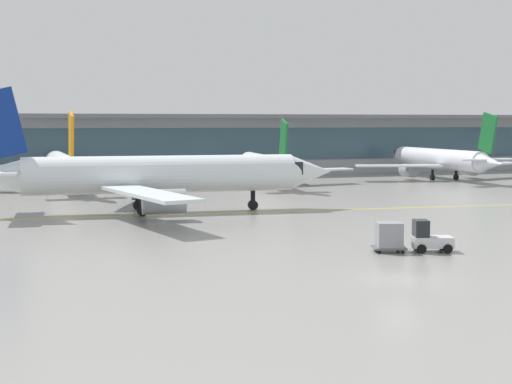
{
  "coord_description": "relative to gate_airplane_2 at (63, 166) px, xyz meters",
  "views": [
    {
      "loc": [
        -19.33,
        -35.54,
        8.47
      ],
      "look_at": [
        -1.85,
        19.79,
        3.0
      ],
      "focal_mm": 52.5,
      "sensor_mm": 36.0,
      "label": 1
    }
  ],
  "objects": [
    {
      "name": "ground_plane",
      "position": [
        14.24,
        -61.08,
        -2.9
      ],
      "size": [
        400.0,
        400.0,
        0.0
      ],
      "primitive_type": "plane",
      "color": "gray"
    },
    {
      "name": "taxiway_centreline_stripe",
      "position": [
        7.45,
        -29.66,
        -2.9
      ],
      "size": [
        109.78,
        7.69,
        0.01
      ],
      "primitive_type": "cube",
      "rotation": [
        0.0,
        0.0,
        -0.07
      ],
      "color": "yellow",
      "rests_on": "ground_plane"
    },
    {
      "name": "terminal_concourse",
      "position": [
        14.24,
        19.61,
        2.01
      ],
      "size": [
        216.87,
        11.0,
        9.6
      ],
      "color": "#9EA3A8",
      "rests_on": "ground_plane"
    },
    {
      "name": "gate_airplane_2",
      "position": [
        0.0,
        0.0,
        0.0
      ],
      "size": [
        27.19,
        29.21,
        9.69
      ],
      "rotation": [
        0.0,
        0.0,
        1.6
      ],
      "color": "white",
      "rests_on": "ground_plane"
    },
    {
      "name": "gate_airplane_3",
      "position": [
        26.06,
        -1.57,
        -0.26
      ],
      "size": [
        24.65,
        26.62,
        8.81
      ],
      "rotation": [
        0.0,
        0.0,
        1.48
      ],
      "color": "white",
      "rests_on": "ground_plane"
    },
    {
      "name": "gate_airplane_4",
      "position": [
        53.82,
        0.06,
        0.01
      ],
      "size": [
        27.33,
        29.3,
        9.73
      ],
      "rotation": [
        0.0,
        0.0,
        1.58
      ],
      "color": "silver",
      "rests_on": "ground_plane"
    },
    {
      "name": "taxiing_regional_jet",
      "position": [
        7.0,
        -27.63,
        0.56
      ],
      "size": [
        34.92,
        32.4,
        11.56
      ],
      "rotation": [
        0.0,
        0.0,
        -0.07
      ],
      "color": "white",
      "rests_on": "ground_plane"
    },
    {
      "name": "baggage_tug",
      "position": [
        20.21,
        -53.98,
        -2.01
      ],
      "size": [
        2.89,
        2.2,
        2.1
      ],
      "rotation": [
        0.0,
        0.0,
        -0.29
      ],
      "color": "silver",
      "rests_on": "ground_plane"
    },
    {
      "name": "cargo_dolly_lead",
      "position": [
        17.72,
        -53.25,
        -1.85
      ],
      "size": [
        2.47,
        2.13,
        1.94
      ],
      "rotation": [
        0.0,
        0.0,
        -0.29
      ],
      "color": "#595B60",
      "rests_on": "ground_plane"
    }
  ]
}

